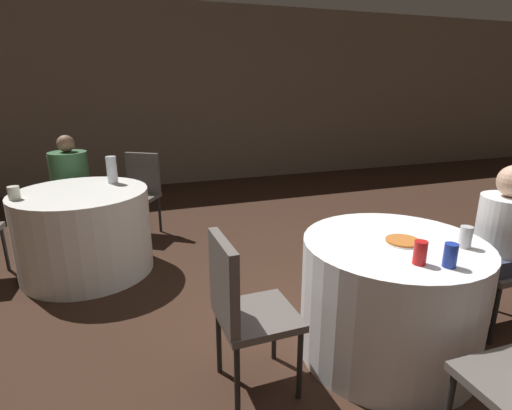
# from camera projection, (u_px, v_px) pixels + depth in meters

# --- Properties ---
(ground_plane) EXTENTS (16.00, 16.00, 0.00)m
(ground_plane) POSITION_uv_depth(u_px,v_px,m) (363.00, 360.00, 2.41)
(ground_plane) COLOR #382319
(wall_back) EXTENTS (16.00, 0.06, 2.80)m
(wall_back) POSITION_uv_depth(u_px,v_px,m) (195.00, 96.00, 6.42)
(wall_back) COLOR #7A6B5B
(wall_back) RESTS_ON ground_plane
(table_near) EXTENTS (1.05, 1.05, 0.73)m
(table_near) POSITION_uv_depth(u_px,v_px,m) (389.00, 298.00, 2.40)
(table_near) COLOR white
(table_near) RESTS_ON ground_plane
(table_far) EXTENTS (1.11, 1.11, 0.73)m
(table_far) POSITION_uv_depth(u_px,v_px,m) (85.00, 232.00, 3.46)
(table_far) COLOR white
(table_far) RESTS_ON ground_plane
(chair_near_west) EXTENTS (0.41, 0.41, 0.89)m
(chair_near_west) POSITION_uv_depth(u_px,v_px,m) (241.00, 302.00, 2.04)
(chair_near_west) COLOR #59514C
(chair_near_west) RESTS_ON ground_plane
(chair_near_east) EXTENTS (0.41, 0.40, 0.89)m
(chair_near_east) POSITION_uv_depth(u_px,v_px,m) (511.00, 252.00, 2.64)
(chair_near_east) COLOR #59514C
(chair_near_east) RESTS_ON ground_plane
(chair_far_northeast) EXTENTS (0.55, 0.55, 0.89)m
(chair_far_northeast) POSITION_uv_depth(u_px,v_px,m) (140.00, 187.00, 4.31)
(chair_far_northeast) COLOR #59514C
(chair_far_northeast) RESTS_ON ground_plane
(chair_far_north) EXTENTS (0.46, 0.46, 0.89)m
(chair_far_north) POSITION_uv_depth(u_px,v_px,m) (71.00, 189.00, 4.22)
(chair_far_north) COLOR #59514C
(chair_far_north) RESTS_ON ground_plane
(person_green_jacket) EXTENTS (0.41, 0.52, 1.11)m
(person_green_jacket) POSITION_uv_depth(u_px,v_px,m) (72.00, 188.00, 4.08)
(person_green_jacket) COLOR #33384C
(person_green_jacket) RESTS_ON ground_plane
(person_white_shirt) EXTENTS (0.51, 0.34, 1.12)m
(person_white_shirt) POSITION_uv_depth(u_px,v_px,m) (493.00, 250.00, 2.58)
(person_white_shirt) COLOR #33384C
(person_white_shirt) RESTS_ON ground_plane
(pizza_plate_near) EXTENTS (0.21, 0.21, 0.02)m
(pizza_plate_near) POSITION_uv_depth(u_px,v_px,m) (403.00, 241.00, 2.27)
(pizza_plate_near) COLOR white
(pizza_plate_near) RESTS_ON table_near
(soda_can_red) EXTENTS (0.07, 0.07, 0.12)m
(soda_can_red) POSITION_uv_depth(u_px,v_px,m) (420.00, 253.00, 1.99)
(soda_can_red) COLOR red
(soda_can_red) RESTS_ON table_near
(soda_can_silver) EXTENTS (0.07, 0.07, 0.12)m
(soda_can_silver) POSITION_uv_depth(u_px,v_px,m) (466.00, 237.00, 2.19)
(soda_can_silver) COLOR silver
(soda_can_silver) RESTS_ON table_near
(soda_can_blue) EXTENTS (0.07, 0.07, 0.12)m
(soda_can_blue) POSITION_uv_depth(u_px,v_px,m) (450.00, 255.00, 1.96)
(soda_can_blue) COLOR #1E38A5
(soda_can_blue) RESTS_ON table_near
(bottle_far) EXTENTS (0.09, 0.09, 0.24)m
(bottle_far) POSITION_uv_depth(u_px,v_px,m) (112.00, 170.00, 3.60)
(bottle_far) COLOR silver
(bottle_far) RESTS_ON table_far
(cup_far) EXTENTS (0.09, 0.09, 0.10)m
(cup_far) POSITION_uv_depth(u_px,v_px,m) (14.00, 193.00, 3.11)
(cup_far) COLOR silver
(cup_far) RESTS_ON table_far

